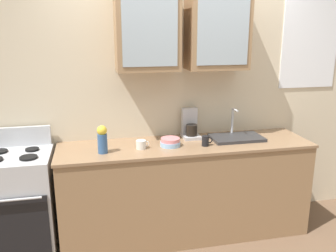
# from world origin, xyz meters

# --- Properties ---
(ground_plane) EXTENTS (10.00, 10.00, 0.00)m
(ground_plane) POSITION_xyz_m (0.00, 0.00, 0.00)
(ground_plane) COLOR brown
(back_wall_unit) EXTENTS (4.46, 0.42, 2.61)m
(back_wall_unit) POSITION_xyz_m (0.01, 0.33, 1.43)
(back_wall_unit) COLOR beige
(back_wall_unit) RESTS_ON ground_plane
(counter) EXTENTS (2.39, 0.63, 0.94)m
(counter) POSITION_xyz_m (0.00, 0.00, 0.47)
(counter) COLOR #93704C
(counter) RESTS_ON ground_plane
(stove_range) EXTENTS (0.61, 0.62, 1.12)m
(stove_range) POSITION_xyz_m (-1.53, -0.00, 0.48)
(stove_range) COLOR silver
(stove_range) RESTS_ON ground_plane
(sink_faucet) EXTENTS (0.50, 0.31, 0.29)m
(sink_faucet) POSITION_xyz_m (0.52, 0.04, 0.96)
(sink_faucet) COLOR #2D2D30
(sink_faucet) RESTS_ON counter
(bowl_stack) EXTENTS (0.19, 0.19, 0.08)m
(bowl_stack) POSITION_xyz_m (-0.16, -0.04, 0.97)
(bowl_stack) COLOR #8CB7E0
(bowl_stack) RESTS_ON counter
(vase) EXTENTS (0.09, 0.09, 0.25)m
(vase) POSITION_xyz_m (-0.78, -0.10, 1.06)
(vase) COLOR #33598C
(vase) RESTS_ON counter
(cup_near_sink) EXTENTS (0.10, 0.07, 0.10)m
(cup_near_sink) POSITION_xyz_m (0.16, -0.10, 0.98)
(cup_near_sink) COLOR black
(cup_near_sink) RESTS_ON counter
(cup_near_bowls) EXTENTS (0.12, 0.09, 0.08)m
(cup_near_bowls) POSITION_xyz_m (-0.43, -0.05, 0.97)
(cup_near_bowls) COLOR silver
(cup_near_bowls) RESTS_ON counter
(coffee_maker) EXTENTS (0.17, 0.20, 0.29)m
(coffee_maker) POSITION_xyz_m (0.10, 0.20, 1.04)
(coffee_maker) COLOR #B7B7BC
(coffee_maker) RESTS_ON counter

